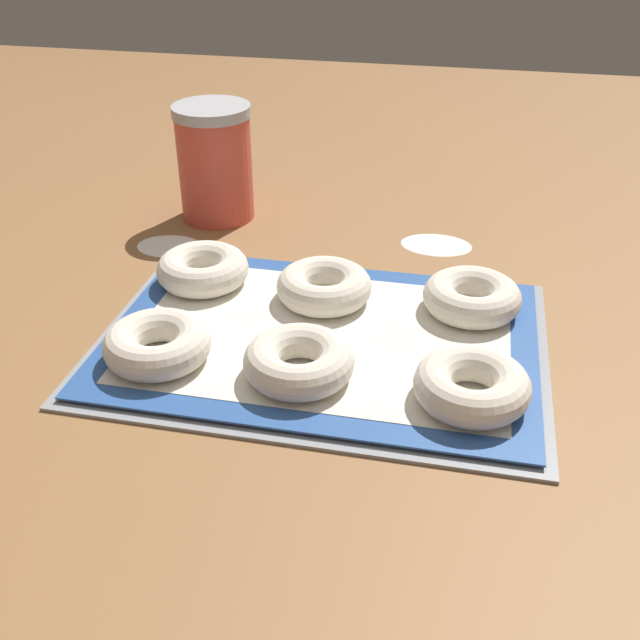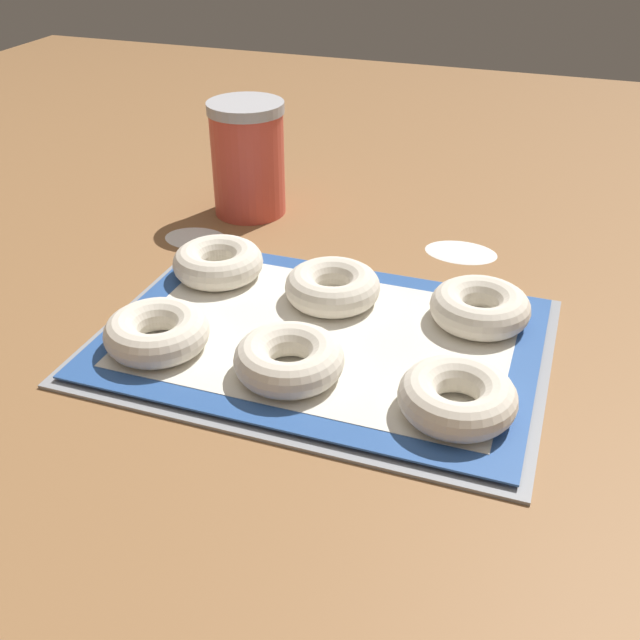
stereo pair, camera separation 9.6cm
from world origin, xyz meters
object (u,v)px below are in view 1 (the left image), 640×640
object	(u,v)px
bagel_front_left	(157,344)
bagel_back_center	(324,286)
flour_canister	(215,162)
bagel_back_left	(203,269)
bagel_front_center	(299,361)
bagel_front_right	(472,385)
bagel_back_right	(472,297)
baking_tray	(320,339)

from	to	relation	value
bagel_front_left	bagel_back_center	size ratio (longest dim) A/B	1.00
flour_canister	bagel_back_left	bearing A→B (deg)	-76.17
bagel_front_center	flour_canister	size ratio (longest dim) A/B	0.68
bagel_back_center	flour_canister	bearing A→B (deg)	132.16
bagel_front_left	bagel_front_center	distance (m)	0.16
bagel_front_left	bagel_front_center	size ratio (longest dim) A/B	1.00
bagel_back_center	bagel_back_left	bearing A→B (deg)	175.73
bagel_front_right	bagel_back_right	size ratio (longest dim) A/B	1.00
bagel_front_left	bagel_back_center	distance (m)	0.23
bagel_front_right	bagel_back_left	xyz separation A→B (m)	(-0.35, 0.18, 0.00)
bagel_back_left	bagel_front_left	bearing A→B (deg)	-86.70
bagel_front_right	bagel_back_right	xyz separation A→B (m)	(-0.01, 0.18, 0.00)
bagel_back_right	bagel_back_center	bearing A→B (deg)	-176.53
bagel_back_center	bagel_back_right	distance (m)	0.18
bagel_front_left	bagel_back_left	world-z (taller)	same
baking_tray	bagel_front_left	xyz separation A→B (m)	(-0.16, -0.09, 0.03)
baking_tray	bagel_back_right	world-z (taller)	bagel_back_right
baking_tray	flour_canister	bearing A→B (deg)	125.68
bagel_back_right	bagel_front_right	bearing A→B (deg)	-87.89
bagel_back_center	bagel_back_right	world-z (taller)	same
bagel_back_left	bagel_back_right	xyz separation A→B (m)	(0.35, -0.00, 0.00)
baking_tray	bagel_back_center	size ratio (longest dim) A/B	4.34
bagel_front_center	bagel_back_left	distance (m)	0.25
baking_tray	flour_canister	xyz separation A→B (m)	(-0.23, 0.32, 0.08)
bagel_front_center	flour_canister	world-z (taller)	flour_canister
bagel_front_center	bagel_front_left	bearing A→B (deg)	-179.99
baking_tray	bagel_back_center	bearing A→B (deg)	98.21
bagel_front_right	bagel_back_right	world-z (taller)	same
bagel_front_right	bagel_back_left	size ratio (longest dim) A/B	1.00
bagel_front_center	bagel_back_left	xyz separation A→B (m)	(-0.17, 0.18, 0.00)
flour_canister	bagel_front_left	bearing A→B (deg)	-80.66
bagel_front_right	bagel_front_left	bearing A→B (deg)	179.00
bagel_back_left	baking_tray	bearing A→B (deg)	-27.65
bagel_front_left	flour_canister	world-z (taller)	flour_canister
bagel_front_left	bagel_front_center	bearing A→B (deg)	0.01
baking_tray	bagel_front_right	xyz separation A→B (m)	(0.18, -0.09, 0.03)
bagel_back_right	flour_canister	world-z (taller)	flour_canister
baking_tray	bagel_back_center	world-z (taller)	bagel_back_center
baking_tray	bagel_front_right	bearing A→B (deg)	-27.32
bagel_front_center	bagel_back_center	world-z (taller)	same
bagel_front_center	flour_canister	xyz separation A→B (m)	(-0.23, 0.41, 0.06)
bagel_front_center	bagel_back_left	size ratio (longest dim) A/B	1.00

